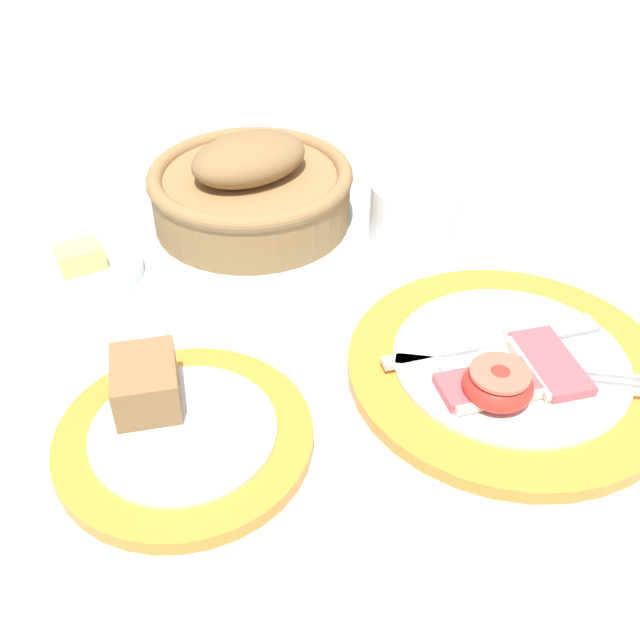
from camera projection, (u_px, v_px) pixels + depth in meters
name	position (u px, v px, depth m)	size (l,w,h in m)	color
ground_plane	(389.00, 420.00, 0.56)	(3.00, 3.00, 0.00)	#A3BCD1
breakfast_plate	(508.00, 369.00, 0.58)	(0.26, 0.26, 0.04)	orange
bread_plate	(178.00, 428.00, 0.53)	(0.18, 0.18, 0.05)	orange
sugar_cup	(414.00, 208.00, 0.74)	(0.09, 0.09, 0.06)	white
bread_basket	(251.00, 188.00, 0.75)	(0.21, 0.21, 0.09)	olive
butter_dish	(83.00, 269.00, 0.70)	(0.11, 0.11, 0.03)	silver
teaspoon_by_saucer	(425.00, 207.00, 0.79)	(0.19, 0.05, 0.01)	silver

